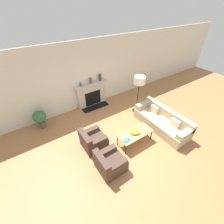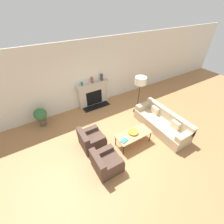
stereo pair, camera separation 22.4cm
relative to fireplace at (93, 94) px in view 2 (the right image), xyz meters
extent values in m
plane|color=#A87547|center=(-0.21, -2.85, -0.55)|extent=(18.00, 18.00, 0.00)
cube|color=silver|center=(-0.21, 0.14, 0.90)|extent=(18.00, 0.06, 2.90)
cube|color=beige|center=(0.00, 0.01, -0.01)|extent=(1.42, 0.20, 1.07)
cube|color=black|center=(0.00, -0.07, -0.16)|extent=(0.78, 0.04, 0.70)
cube|color=black|center=(0.00, -0.27, -0.54)|extent=(1.27, 0.40, 0.02)
cube|color=beige|center=(0.00, -0.02, 0.55)|extent=(1.54, 0.28, 0.05)
cube|color=tan|center=(1.44, -2.92, -0.34)|extent=(0.82, 2.25, 0.41)
cube|color=tan|center=(1.76, -2.92, 0.03)|extent=(0.20, 2.25, 0.34)
cube|color=tan|center=(1.44, -1.91, -0.04)|extent=(0.75, 0.22, 0.21)
cube|color=tan|center=(1.44, -3.94, -0.04)|extent=(0.75, 0.22, 0.21)
cube|color=beige|center=(1.57, -2.42, 0.00)|extent=(0.12, 0.32, 0.28)
cube|color=beige|center=(1.57, -3.43, 0.00)|extent=(0.12, 0.32, 0.28)
cube|color=#4C382D|center=(-1.16, -3.32, -0.34)|extent=(0.76, 0.75, 0.41)
cube|color=#4C382D|center=(-1.46, -3.32, 0.02)|extent=(0.18, 0.75, 0.32)
cube|color=#4C382D|center=(-1.16, -3.61, -0.07)|extent=(0.69, 0.18, 0.14)
cube|color=#4C382D|center=(-1.16, -3.04, -0.07)|extent=(0.69, 0.18, 0.14)
cube|color=#4C382D|center=(-1.16, -2.29, -0.34)|extent=(0.76, 0.75, 0.41)
cube|color=#4C382D|center=(-1.46, -2.29, 0.02)|extent=(0.18, 0.75, 0.32)
cube|color=#4C382D|center=(-1.16, -2.57, -0.07)|extent=(0.69, 0.18, 0.14)
cube|color=#4C382D|center=(-1.16, -2.00, -0.07)|extent=(0.69, 0.18, 0.14)
cube|color=tan|center=(0.10, -2.94, -0.11)|extent=(1.23, 0.54, 0.03)
cylinder|color=black|center=(-0.47, -3.17, -0.34)|extent=(0.03, 0.03, 0.42)
cylinder|color=black|center=(0.68, -3.17, -0.34)|extent=(0.03, 0.03, 0.42)
cylinder|color=black|center=(-0.47, -2.71, -0.34)|extent=(0.03, 0.03, 0.42)
cylinder|color=black|center=(0.68, -2.71, -0.34)|extent=(0.03, 0.03, 0.42)
cylinder|color=#BC8E2D|center=(0.12, -2.89, -0.09)|extent=(0.12, 0.12, 0.02)
cylinder|color=#BC8E2D|center=(0.12, -2.89, -0.06)|extent=(0.35, 0.35, 0.05)
cube|color=teal|center=(-0.35, -3.03, -0.08)|extent=(0.28, 0.22, 0.02)
cylinder|color=black|center=(1.41, -1.55, -0.53)|extent=(0.35, 0.35, 0.03)
cylinder|color=black|center=(1.41, -1.55, 0.17)|extent=(0.03, 0.03, 1.38)
cylinder|color=beige|center=(1.41, -1.55, 0.97)|extent=(0.46, 0.46, 0.30)
cylinder|color=#28666B|center=(-0.48, 0.01, 0.65)|extent=(0.08, 0.08, 0.15)
cylinder|color=brown|center=(0.01, 0.01, 0.70)|extent=(0.10, 0.10, 0.24)
cylinder|color=#3D383D|center=(0.49, 0.01, 0.72)|extent=(0.12, 0.12, 0.30)
cylinder|color=brown|center=(-2.41, -0.28, -0.40)|extent=(0.27, 0.27, 0.29)
sphere|color=#386B3D|center=(-2.41, -0.28, -0.03)|extent=(0.49, 0.49, 0.49)
camera|label=1|loc=(-2.57, -5.49, 3.59)|focal=24.00mm
camera|label=2|loc=(-2.38, -5.61, 3.59)|focal=24.00mm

